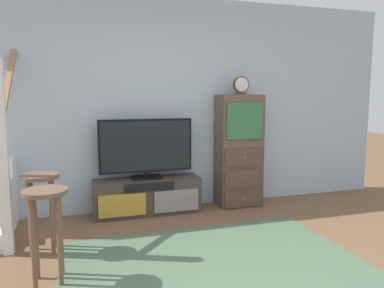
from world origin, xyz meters
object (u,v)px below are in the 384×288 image
(television, at_px, (146,147))
(side_cabinet, at_px, (239,151))
(desk_clock, at_px, (241,85))
(bar_stool_far, at_px, (41,195))
(bar_stool_near, at_px, (46,215))
(media_console, at_px, (147,196))

(television, xyz_separation_m, side_cabinet, (1.24, -0.01, -0.10))
(desk_clock, distance_m, bar_stool_far, 2.74)
(bar_stool_far, bearing_deg, desk_clock, 19.35)
(side_cabinet, height_order, bar_stool_near, side_cabinet)
(media_console, distance_m, television, 0.62)
(side_cabinet, bearing_deg, media_console, -179.53)
(side_cabinet, relative_size, bar_stool_far, 1.98)
(bar_stool_near, bearing_deg, media_console, 54.41)
(desk_clock, bearing_deg, television, 178.69)
(media_console, height_order, desk_clock, desk_clock)
(media_console, xyz_separation_m, bar_stool_near, (-1.05, -1.47, 0.33))
(television, relative_size, side_cabinet, 0.78)
(side_cabinet, height_order, bar_stool_far, side_cabinet)
(television, height_order, side_cabinet, side_cabinet)
(desk_clock, bearing_deg, bar_stool_far, -160.65)
(bar_stool_near, relative_size, bar_stool_far, 1.01)
(media_console, relative_size, television, 1.14)
(bar_stool_far, bearing_deg, television, 37.20)
(side_cabinet, bearing_deg, television, 179.37)
(television, bearing_deg, bar_stool_near, -125.15)
(side_cabinet, relative_size, desk_clock, 6.31)
(television, relative_size, bar_stool_near, 1.53)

